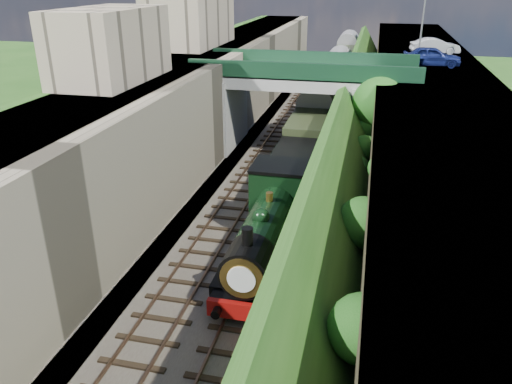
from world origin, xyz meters
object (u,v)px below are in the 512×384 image
car_silver (435,46)px  locomotive (268,230)px  car_blue (432,56)px  road_bridge (311,100)px  tree (380,106)px  lamppost (424,17)px  tender (294,177)px

car_silver → locomotive: size_ratio=0.40×
car_silver → locomotive: (-9.10, -27.56, -5.03)m
car_blue → road_bridge: bearing=114.8°
tree → car_silver: size_ratio=1.60×
tree → lamppost: (2.89, 10.81, 4.92)m
road_bridge → car_silver: car_silver is taller
tree → tender: tree is taller
tree → car_silver: (4.38, 13.75, 2.28)m
road_bridge → car_blue: 9.87m
car_blue → locomotive: size_ratio=0.42×
locomotive → car_silver: bearing=71.7°
lamppost → tree: bearing=-105.0°
lamppost → car_silver: (1.50, 2.94, -2.64)m
locomotive → tree: bearing=71.2°
road_bridge → tree: 5.81m
road_bridge → car_silver: 14.56m
lamppost → locomotive: size_ratio=0.59×
car_blue → tender: 16.69m
lamppost → locomotive: 26.88m
road_bridge → locomotive: bearing=-89.1°
lamppost → tender: bearing=-113.8°
lamppost → car_blue: bearing=-80.2°
tender → car_blue: bearing=58.5°
lamppost → locomotive: lamppost is taller
tender → lamppost: bearing=66.2°
tree → lamppost: 12.22m
lamppost → car_blue: 4.62m
lamppost → car_silver: bearing=63.1°
road_bridge → lamppost: lamppost is taller
lamppost → car_blue: size_ratio=1.40×
tree → locomotive: bearing=-108.8°
road_bridge → tender: bearing=-88.4°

